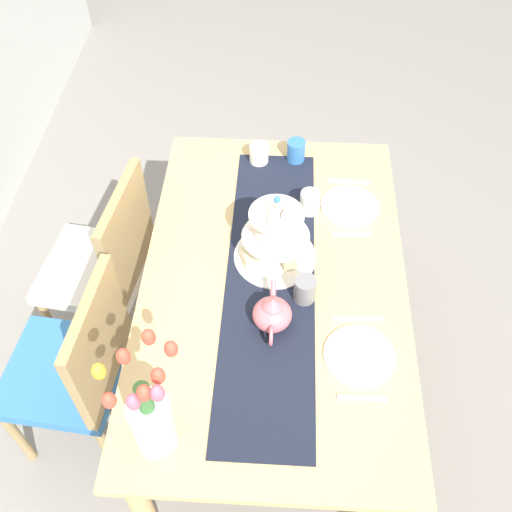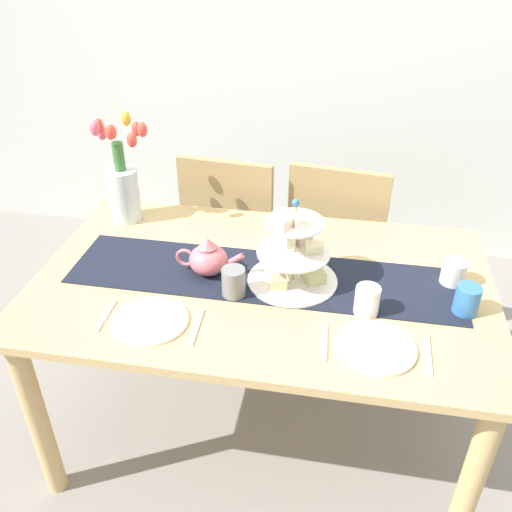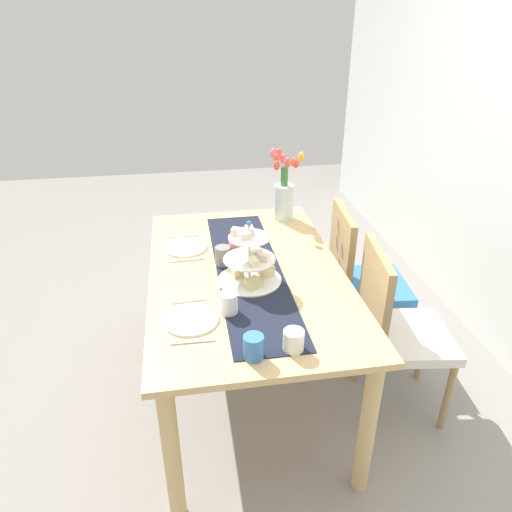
# 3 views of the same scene
# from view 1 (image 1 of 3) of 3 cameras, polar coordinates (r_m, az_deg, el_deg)

# --- Properties ---
(ground_plane) EXTENTS (8.00, 8.00, 0.00)m
(ground_plane) POSITION_cam_1_polar(r_m,az_deg,el_deg) (2.71, 1.37, -11.90)
(ground_plane) COLOR gray
(dining_table) EXTENTS (1.53, 0.93, 0.74)m
(dining_table) POSITION_cam_1_polar(r_m,az_deg,el_deg) (2.17, 1.68, -3.99)
(dining_table) COLOR tan
(dining_table) RESTS_ON ground_plane
(chair_left) EXTENTS (0.46, 0.46, 0.91)m
(chair_left) POSITION_cam_1_polar(r_m,az_deg,el_deg) (2.26, -16.86, -10.19)
(chair_left) COLOR #9C8254
(chair_left) RESTS_ON ground_plane
(chair_right) EXTENTS (0.47, 0.47, 0.91)m
(chair_right) POSITION_cam_1_polar(r_m,az_deg,el_deg) (2.52, -14.20, -0.58)
(chair_right) COLOR #9C8254
(chair_right) RESTS_ON ground_plane
(table_runner) EXTENTS (1.32, 0.31, 0.00)m
(table_runner) POSITION_cam_1_polar(r_m,az_deg,el_deg) (2.08, 1.40, -2.22)
(table_runner) COLOR black
(table_runner) RESTS_ON dining_table
(tiered_cake_stand) EXTENTS (0.30, 0.30, 0.30)m
(tiered_cake_stand) POSITION_cam_1_polar(r_m,az_deg,el_deg) (2.07, 1.67, 1.57)
(tiered_cake_stand) COLOR beige
(tiered_cake_stand) RESTS_ON table_runner
(teapot) EXTENTS (0.24, 0.13, 0.14)m
(teapot) POSITION_cam_1_polar(r_m,az_deg,el_deg) (1.92, 1.58, -5.63)
(teapot) COLOR #D66B75
(teapot) RESTS_ON table_runner
(tulip_vase) EXTENTS (0.20, 0.20, 0.42)m
(tulip_vase) POSITION_cam_1_polar(r_m,az_deg,el_deg) (1.66, -10.24, -14.99)
(tulip_vase) COLOR silver
(tulip_vase) RESTS_ON dining_table
(cream_jug) EXTENTS (0.08, 0.08, 0.08)m
(cream_jug) POSITION_cam_1_polar(r_m,az_deg,el_deg) (2.48, 0.29, 9.90)
(cream_jug) COLOR white
(cream_jug) RESTS_ON dining_table
(dinner_plate_left) EXTENTS (0.23, 0.23, 0.01)m
(dinner_plate_left) POSITION_cam_1_polar(r_m,az_deg,el_deg) (1.93, 10.00, -9.51)
(dinner_plate_left) COLOR white
(dinner_plate_left) RESTS_ON dining_table
(fork_left) EXTENTS (0.02, 0.15, 0.01)m
(fork_left) POSITION_cam_1_polar(r_m,az_deg,el_deg) (1.86, 10.25, -13.39)
(fork_left) COLOR silver
(fork_left) RESTS_ON dining_table
(knife_left) EXTENTS (0.02, 0.17, 0.01)m
(knife_left) POSITION_cam_1_polar(r_m,az_deg,el_deg) (2.01, 9.77, -5.97)
(knife_left) COLOR silver
(knife_left) RESTS_ON dining_table
(dinner_plate_right) EXTENTS (0.23, 0.23, 0.01)m
(dinner_plate_right) POSITION_cam_1_polar(r_m,az_deg,el_deg) (2.34, 9.10, 4.78)
(dinner_plate_right) COLOR white
(dinner_plate_right) RESTS_ON dining_table
(fork_right) EXTENTS (0.02, 0.15, 0.01)m
(fork_right) POSITION_cam_1_polar(r_m,az_deg,el_deg) (2.24, 9.26, 2.11)
(fork_right) COLOR silver
(fork_right) RESTS_ON dining_table
(knife_right) EXTENTS (0.02, 0.17, 0.01)m
(knife_right) POSITION_cam_1_polar(r_m,az_deg,el_deg) (2.44, 8.94, 7.17)
(knife_right) COLOR silver
(knife_right) RESTS_ON dining_table
(mug_grey) EXTENTS (0.08, 0.08, 0.09)m
(mug_grey) POSITION_cam_1_polar(r_m,az_deg,el_deg) (1.99, 4.76, -3.24)
(mug_grey) COLOR slate
(mug_grey) RESTS_ON table_runner
(mug_white_text) EXTENTS (0.08, 0.08, 0.09)m
(mug_white_text) POSITION_cam_1_polar(r_m,az_deg,el_deg) (2.27, 5.24, 5.20)
(mug_white_text) COLOR white
(mug_white_text) RESTS_ON dining_table
(mug_orange) EXTENTS (0.08, 0.08, 0.09)m
(mug_orange) POSITION_cam_1_polar(r_m,az_deg,el_deg) (2.49, 3.91, 10.13)
(mug_orange) COLOR #3370B7
(mug_orange) RESTS_ON dining_table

